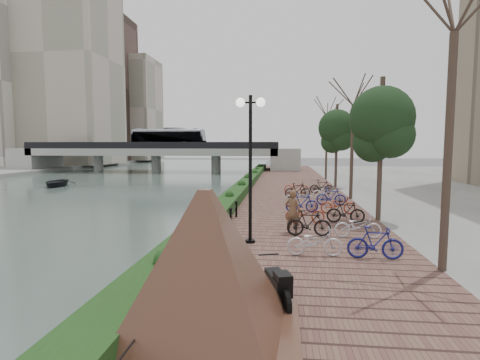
# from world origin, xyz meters

# --- Properties ---
(ground) EXTENTS (220.00, 220.00, 0.00)m
(ground) POSITION_xyz_m (0.00, 0.00, 0.00)
(ground) COLOR #59595B
(ground) RESTS_ON ground
(river_water) EXTENTS (30.00, 130.00, 0.02)m
(river_water) POSITION_xyz_m (-15.00, 25.00, 0.01)
(river_water) COLOR #4F635B
(river_water) RESTS_ON ground
(promenade) EXTENTS (8.00, 75.00, 0.50)m
(promenade) POSITION_xyz_m (4.00, 17.50, 0.25)
(promenade) COLOR brown
(promenade) RESTS_ON ground
(hedge) EXTENTS (1.10, 56.00, 0.60)m
(hedge) POSITION_xyz_m (0.60, 20.00, 0.80)
(hedge) COLOR #183312
(hedge) RESTS_ON promenade
(chain_fence) EXTENTS (0.10, 14.10, 0.70)m
(chain_fence) POSITION_xyz_m (1.40, 2.00, 0.85)
(chain_fence) COLOR black
(chain_fence) RESTS_ON promenade
(granite_monument) EXTENTS (5.17, 5.17, 2.70)m
(granite_monument) POSITION_xyz_m (2.27, -2.44, 1.87)
(granite_monument) COLOR #42271C
(granite_monument) RESTS_ON promenade
(lamppost) EXTENTS (1.02, 0.32, 5.17)m
(lamppost) POSITION_xyz_m (2.46, 4.37, 4.20)
(lamppost) COLOR black
(lamppost) RESTS_ON promenade
(motorcycle) EXTENTS (0.92, 1.61, 0.96)m
(motorcycle) POSITION_xyz_m (3.48, -0.74, 0.98)
(motorcycle) COLOR black
(motorcycle) RESTS_ON promenade
(pedestrian) EXTENTS (0.72, 0.57, 1.71)m
(pedestrian) POSITION_xyz_m (4.00, 6.03, 1.36)
(pedestrian) COLOR brown
(pedestrian) RESTS_ON promenade
(bicycle_parking) EXTENTS (2.40, 17.32, 1.00)m
(bicycle_parking) POSITION_xyz_m (5.49, 10.66, 0.97)
(bicycle_parking) COLOR silver
(bicycle_parking) RESTS_ON promenade
(street_trees) EXTENTS (3.20, 37.12, 6.80)m
(street_trees) POSITION_xyz_m (8.00, 12.68, 3.69)
(street_trees) COLOR #342A1F
(street_trees) RESTS_ON promenade
(bridge) EXTENTS (36.00, 10.77, 6.50)m
(bridge) POSITION_xyz_m (-14.58, 45.00, 3.37)
(bridge) COLOR gray
(bridge) RESTS_ON ground
(boat) EXTENTS (3.56, 4.39, 0.80)m
(boat) POSITION_xyz_m (-17.95, 24.82, 0.42)
(boat) COLOR black
(boat) RESTS_ON river_water
(far_buildings) EXTENTS (35.00, 38.00, 38.00)m
(far_buildings) POSITION_xyz_m (-41.66, 65.91, 16.12)
(far_buildings) COLOR #AB9D8E
(far_buildings) RESTS_ON far_bank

